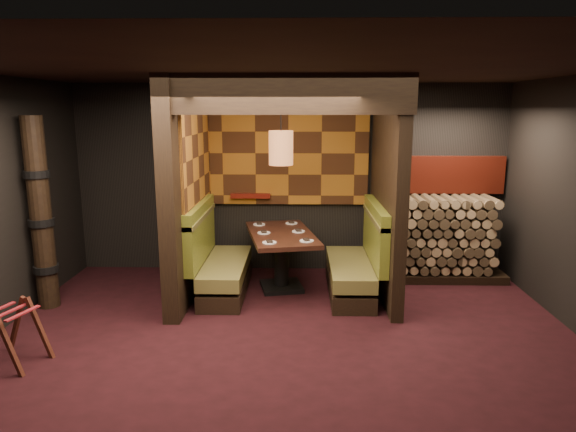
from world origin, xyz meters
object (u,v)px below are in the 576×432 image
(booth_bench_right, at_px, (357,265))
(firewood_stack, at_px, (445,238))
(dining_table, at_px, (281,249))
(pendant_lamp, at_px, (281,148))
(totem_column, at_px, (41,215))
(luggage_rack, at_px, (12,331))
(booth_bench_left, at_px, (218,264))

(booth_bench_right, height_order, firewood_stack, firewood_stack)
(dining_table, xyz_separation_m, pendant_lamp, (-0.00, -0.05, 1.40))
(dining_table, distance_m, totem_column, 3.09)
(booth_bench_right, height_order, luggage_rack, booth_bench_right)
(dining_table, bearing_deg, luggage_rack, -139.39)
(booth_bench_left, relative_size, pendant_lamp, 1.45)
(pendant_lamp, xyz_separation_m, totem_column, (-2.95, -0.67, -0.78))
(booth_bench_left, bearing_deg, pendant_lamp, 7.88)
(pendant_lamp, bearing_deg, luggage_rack, -140.04)
(totem_column, bearing_deg, firewood_stack, 13.19)
(booth_bench_right, bearing_deg, luggage_rack, -150.56)
(firewood_stack, bearing_deg, luggage_rack, -151.12)
(booth_bench_right, xyz_separation_m, dining_table, (-1.04, 0.17, 0.17))
(booth_bench_right, xyz_separation_m, totem_column, (-3.98, -0.55, 0.79))
(dining_table, bearing_deg, firewood_stack, 12.54)
(totem_column, bearing_deg, booth_bench_left, 14.75)
(dining_table, bearing_deg, booth_bench_left, -168.87)
(luggage_rack, distance_m, firewood_stack, 5.67)
(totem_column, bearing_deg, luggage_rack, -75.83)
(luggage_rack, xyz_separation_m, totem_column, (-0.38, 1.49, 0.86))
(pendant_lamp, distance_m, totem_column, 3.12)
(booth_bench_right, distance_m, totem_column, 4.10)
(dining_table, height_order, firewood_stack, firewood_stack)
(booth_bench_left, relative_size, firewood_stack, 0.92)
(firewood_stack, bearing_deg, booth_bench_right, -152.65)
(luggage_rack, relative_size, firewood_stack, 0.41)
(pendant_lamp, bearing_deg, dining_table, 90.00)
(booth_bench_right, distance_m, luggage_rack, 4.14)
(dining_table, xyz_separation_m, firewood_stack, (2.39, 0.53, 0.04))
(pendant_lamp, relative_size, luggage_rack, 1.56)
(totem_column, distance_m, firewood_stack, 5.51)
(booth_bench_left, distance_m, luggage_rack, 2.66)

